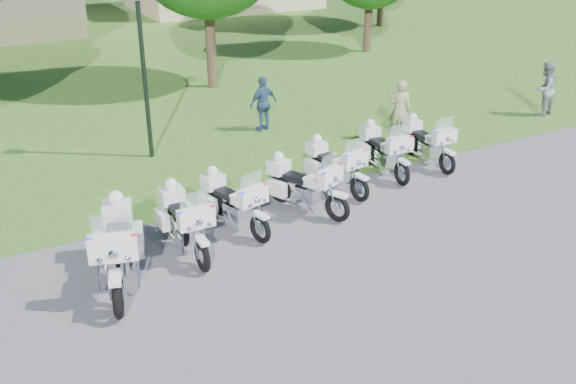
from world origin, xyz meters
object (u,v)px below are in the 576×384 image
motorcycle_1 (184,220)px  bystander_c (263,104)px  motorcycle_0 (118,246)px  motorcycle_6 (427,141)px  motorcycle_4 (334,165)px  lamp_post (140,30)px  motorcycle_2 (232,201)px  bystander_a (400,110)px  motorcycle_5 (383,149)px  bystander_b (544,89)px  motorcycle_3 (303,184)px

motorcycle_1 → bystander_c: bearing=-127.9°
motorcycle_0 → motorcycle_6: motorcycle_0 is taller
motorcycle_4 → bystander_c: bearing=-103.9°
lamp_post → motorcycle_1: bearing=-100.7°
motorcycle_1 → motorcycle_4: 4.26m
motorcycle_2 → bystander_a: (6.42, 2.68, 0.27)m
motorcycle_2 → lamp_post: lamp_post is taller
motorcycle_5 → lamp_post: 6.73m
bystander_a → bystander_b: 5.44m
bystander_c → lamp_post: bearing=-4.3°
motorcycle_6 → bystander_c: bystander_c is taller
bystander_c → motorcycle_5: bearing=92.9°
motorcycle_4 → bystander_a: (3.49, 2.03, 0.27)m
motorcycle_0 → motorcycle_5: motorcycle_0 is taller
motorcycle_0 → motorcycle_3: bearing=-150.3°
motorcycle_1 → motorcycle_4: motorcycle_1 is taller
motorcycle_3 → lamp_post: lamp_post is taller
motorcycle_3 → bystander_b: bearing=170.0°
motorcycle_2 → motorcycle_3: 1.71m
motorcycle_5 → motorcycle_6: (1.37, -0.03, -0.02)m
motorcycle_2 → motorcycle_5: bearing=178.6°
motorcycle_2 → lamp_post: bearing=-100.2°
motorcycle_0 → motorcycle_5: (7.21, 1.87, -0.12)m
motorcycle_2 → bystander_b: bearing=178.0°
motorcycle_0 → motorcycle_4: 5.81m
motorcycle_1 → motorcycle_6: (7.13, 1.28, -0.04)m
motorcycle_5 → bystander_a: size_ratio=1.25×
motorcycle_5 → bystander_c: bearing=-69.5°
lamp_post → motorcycle_6: bearing=-32.2°
motorcycle_4 → motorcycle_5: (1.62, 0.27, 0.01)m
motorcycle_1 → motorcycle_3: 2.93m
motorcycle_5 → motorcycle_0: bearing=20.2°
motorcycle_4 → motorcycle_0: bearing=8.0°
motorcycle_1 → motorcycle_4: bearing=-164.5°
motorcycle_2 → bystander_a: size_ratio=1.22×
motorcycle_4 → motorcycle_5: motorcycle_5 is taller
motorcycle_5 → bystander_a: bystander_a is taller
motorcycle_6 → lamp_post: 7.79m
motorcycle_3 → bystander_a: 5.43m
motorcycle_1 → bystander_b: bystander_b is taller
motorcycle_2 → bystander_b: 12.06m
motorcycle_3 → bystander_a: size_ratio=1.20×
motorcycle_6 → bystander_b: size_ratio=1.24×
motorcycle_5 → motorcycle_6: motorcycle_5 is taller
motorcycle_0 → bystander_c: size_ratio=1.55×
motorcycle_0 → bystander_b: motorcycle_0 is taller
motorcycle_1 → motorcycle_5: (5.76, 1.31, -0.02)m
motorcycle_1 → bystander_a: 8.22m
motorcycle_3 → motorcycle_5: 2.99m
motorcycle_0 → motorcycle_4: motorcycle_0 is taller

